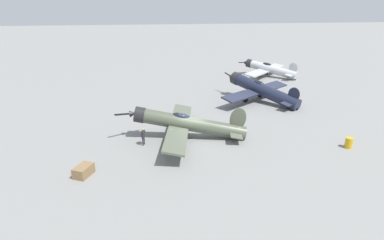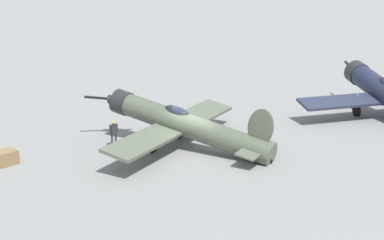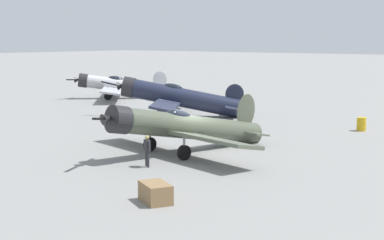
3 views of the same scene
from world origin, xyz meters
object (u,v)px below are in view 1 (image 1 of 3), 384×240
at_px(airplane_mid_apron, 261,90).
at_px(ground_crew_mechanic, 143,135).
at_px(equipment_crate, 84,171).
at_px(fuel_drum, 349,143).
at_px(airplane_far_line, 269,69).
at_px(airplane_foreground, 186,123).

bearing_deg(airplane_mid_apron, ground_crew_mechanic, 91.19).
relative_size(equipment_crate, fuel_drum, 1.90).
relative_size(airplane_far_line, ground_crew_mechanic, 6.79).
xyz_separation_m(airplane_foreground, fuel_drum, (-13.57, 4.82, -0.98)).
bearing_deg(fuel_drum, airplane_far_line, -100.50).
height_order(airplane_mid_apron, fuel_drum, airplane_mid_apron).
height_order(ground_crew_mechanic, equipment_crate, ground_crew_mechanic).
relative_size(airplane_mid_apron, airplane_far_line, 1.05).
height_order(equipment_crate, fuel_drum, fuel_drum).
bearing_deg(airplane_foreground, airplane_mid_apron, -126.30).
height_order(airplane_far_line, ground_crew_mechanic, airplane_far_line).
relative_size(airplane_foreground, airplane_mid_apron, 1.06).
xyz_separation_m(airplane_foreground, airplane_mid_apron, (-11.50, -9.86, 0.14)).
xyz_separation_m(airplane_mid_apron, fuel_drum, (-2.06, 14.68, -1.12)).
bearing_deg(airplane_far_line, airplane_foreground, 99.96).
bearing_deg(ground_crew_mechanic, airplane_far_line, 75.26).
bearing_deg(airplane_far_line, airplane_mid_apron, 110.56).
distance_m(airplane_foreground, ground_crew_mechanic, 4.16).
height_order(airplane_foreground, ground_crew_mechanic, airplane_foreground).
bearing_deg(equipment_crate, ground_crew_mechanic, -134.88).
distance_m(airplane_far_line, ground_crew_mechanic, 33.85).
xyz_separation_m(airplane_far_line, ground_crew_mechanic, (22.96, 24.87, -0.42)).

